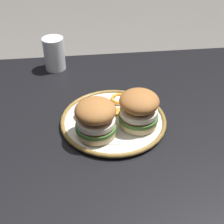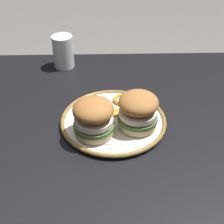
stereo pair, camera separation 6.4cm
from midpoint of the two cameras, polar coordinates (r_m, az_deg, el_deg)
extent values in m
cube|color=black|center=(0.89, 2.36, -4.03)|extent=(1.47, 0.92, 0.03)
cylinder|color=silver|center=(0.90, 2.03, -1.77)|extent=(0.28, 0.28, 0.01)
torus|color=olive|center=(0.90, 2.04, -1.48)|extent=(0.30, 0.30, 0.01)
cylinder|color=silver|center=(0.90, 2.04, -1.43)|extent=(0.21, 0.21, 0.00)
cylinder|color=beige|center=(0.87, 6.67, -1.90)|extent=(0.10, 0.10, 0.02)
cylinder|color=#477033|center=(0.86, 6.73, -1.18)|extent=(0.11, 0.11, 0.01)
cylinder|color=#BC3828|center=(0.86, 6.77, -0.76)|extent=(0.10, 0.10, 0.01)
cylinder|color=silver|center=(0.85, 6.82, -0.23)|extent=(0.10, 0.10, 0.01)
ellipsoid|color=#A36633|center=(0.83, 6.98, 1.57)|extent=(0.13, 0.13, 0.05)
cylinder|color=beige|center=(0.85, -1.06, -3.15)|extent=(0.10, 0.10, 0.02)
cylinder|color=#477033|center=(0.84, -1.07, -2.42)|extent=(0.11, 0.11, 0.01)
cylinder|color=#BC3828|center=(0.83, -1.07, -1.99)|extent=(0.10, 0.10, 0.01)
cylinder|color=silver|center=(0.82, -1.08, -1.46)|extent=(0.10, 0.10, 0.01)
ellipsoid|color=#A36633|center=(0.80, -1.11, 0.38)|extent=(0.12, 0.12, 0.05)
torus|color=orange|center=(0.97, 3.74, 2.27)|extent=(0.07, 0.07, 0.01)
cylinder|color=#F4E5C6|center=(0.97, 3.74, 2.14)|extent=(0.03, 0.03, 0.00)
ellipsoid|color=orange|center=(0.95, -0.32, 1.77)|extent=(0.04, 0.06, 0.01)
ellipsoid|color=orange|center=(0.91, 2.58, -0.05)|extent=(0.07, 0.05, 0.01)
torus|color=orange|center=(0.91, -3.00, -0.14)|extent=(0.07, 0.07, 0.01)
cylinder|color=#F4E5C6|center=(0.91, -3.00, -0.27)|extent=(0.03, 0.03, 0.00)
cylinder|color=white|center=(1.17, -7.17, 10.67)|extent=(0.07, 0.07, 0.12)
cylinder|color=orange|center=(1.18, -7.09, 9.76)|extent=(0.07, 0.07, 0.07)
camera|label=1|loc=(0.03, -87.92, 1.57)|focal=51.05mm
camera|label=2|loc=(0.03, 92.08, -1.57)|focal=51.05mm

